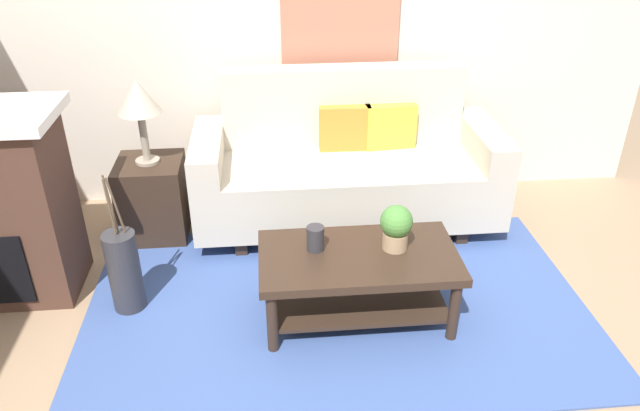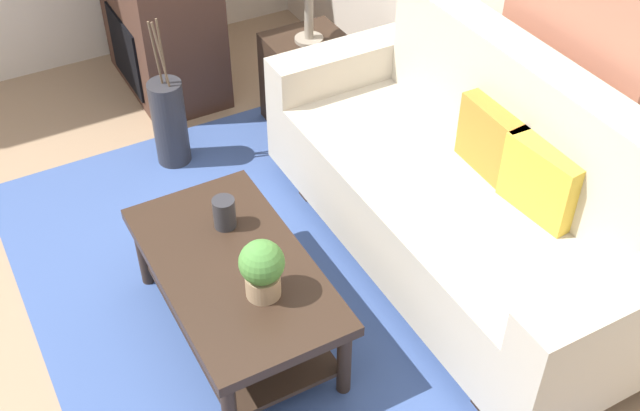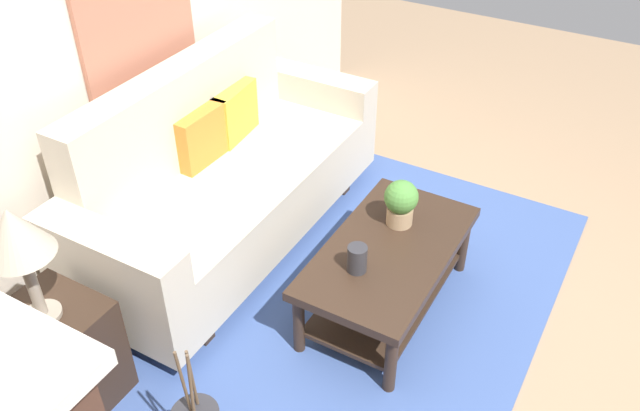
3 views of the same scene
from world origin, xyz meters
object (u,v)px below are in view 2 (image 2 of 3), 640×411
at_px(throw_pillow_orange, 493,140).
at_px(potted_plant_tabletop, 262,268).
at_px(tabletop_vase, 224,213).
at_px(side_table, 309,84).
at_px(throw_pillow_mustard, 542,181).
at_px(coffee_table, 235,283).
at_px(floor_vase, 170,124).
at_px(couch, 463,192).

relative_size(throw_pillow_orange, potted_plant_tabletop, 1.37).
bearing_deg(potted_plant_tabletop, throw_pillow_orange, 96.19).
xyz_separation_m(tabletop_vase, side_table, (-1.05, 0.97, -0.22)).
relative_size(throw_pillow_orange, throw_pillow_mustard, 1.00).
height_order(throw_pillow_orange, tabletop_vase, throw_pillow_orange).
bearing_deg(throw_pillow_orange, side_table, -171.90).
xyz_separation_m(throw_pillow_orange, tabletop_vase, (-0.31, -1.16, -0.18)).
relative_size(coffee_table, potted_plant_tabletop, 4.20).
xyz_separation_m(tabletop_vase, floor_vase, (-1.09, 0.13, -0.25)).
distance_m(potted_plant_tabletop, floor_vase, 1.57).
bearing_deg(coffee_table, side_table, 140.91).
bearing_deg(floor_vase, potted_plant_tabletop, -5.91).
relative_size(couch, side_table, 3.78).
distance_m(tabletop_vase, floor_vase, 1.13).
distance_m(couch, throw_pillow_orange, 0.28).
relative_size(tabletop_vase, potted_plant_tabletop, 0.54).
distance_m(throw_pillow_orange, potted_plant_tabletop, 1.20).
bearing_deg(floor_vase, throw_pillow_orange, 36.35).
xyz_separation_m(throw_pillow_orange, coffee_table, (-0.08, -1.23, -0.37)).
distance_m(coffee_table, floor_vase, 1.34).
relative_size(coffee_table, side_table, 1.96).
xyz_separation_m(throw_pillow_mustard, floor_vase, (-1.73, -1.03, -0.43)).
relative_size(coffee_table, tabletop_vase, 7.72).
distance_m(throw_pillow_orange, floor_vase, 1.79).
bearing_deg(couch, floor_vase, -147.14).
distance_m(couch, throw_pillow_mustard, 0.43).
height_order(throw_pillow_orange, side_table, throw_pillow_orange).
relative_size(throw_pillow_orange, side_table, 0.64).
bearing_deg(floor_vase, tabletop_vase, -6.79).
distance_m(tabletop_vase, side_table, 1.44).
relative_size(couch, floor_vase, 4.15).
bearing_deg(side_table, tabletop_vase, -42.85).
height_order(throw_pillow_orange, potted_plant_tabletop, throw_pillow_orange).
height_order(tabletop_vase, side_table, tabletop_vase).
bearing_deg(potted_plant_tabletop, side_table, 146.12).
distance_m(coffee_table, tabletop_vase, 0.31).
xyz_separation_m(couch, coffee_table, (-0.08, -1.11, -0.12)).
distance_m(side_table, floor_vase, 0.84).
bearing_deg(coffee_table, throw_pillow_mustard, 71.77).
bearing_deg(throw_pillow_mustard, side_table, -173.45).
height_order(throw_pillow_orange, floor_vase, throw_pillow_orange).
bearing_deg(throw_pillow_mustard, couch, -158.79).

